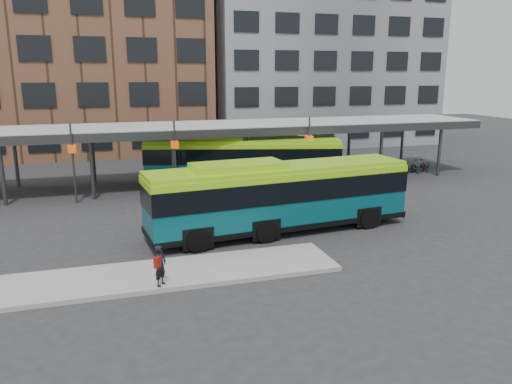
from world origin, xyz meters
The scene contains 9 objects.
ground centered at (0.00, 0.00, 0.00)m, with size 120.00×120.00×0.00m, color #28282B.
boarding_island centered at (-5.50, -3.00, 0.09)m, with size 14.00×3.00×0.18m, color gray.
canopy centered at (-0.06, 12.87, 3.91)m, with size 40.00×6.53×4.80m.
building_brick centered at (-10.00, 32.00, 11.00)m, with size 26.00×14.00×22.00m, color brown.
building_grey centered at (16.00, 32.00, 10.00)m, with size 24.00×14.00×20.00m, color slate.
bus_front centered at (0.81, 1.05, 1.87)m, with size 13.23×4.06×3.59m.
bus_rear centered at (1.75, 11.26, 1.88)m, with size 13.35×6.07×3.61m.
pedestrian centered at (-5.53, -4.21, 0.94)m, with size 0.62×0.65×1.51m.
bike_rack centered at (13.78, 12.05, 0.47)m, with size 7.18×1.64×1.07m.
Camera 1 is at (-7.11, -21.16, 7.63)m, focal length 35.00 mm.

